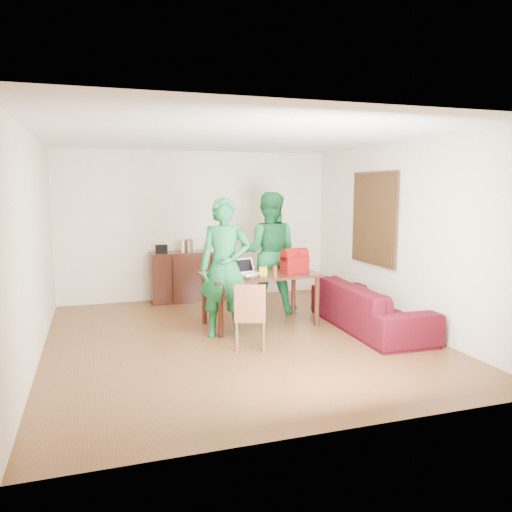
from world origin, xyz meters
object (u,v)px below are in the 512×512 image
object	(u,v)px
chair	(250,329)
person_near	(225,268)
laptop	(250,272)
table	(260,280)
sofa	(370,306)
bottle	(275,271)
red_bag	(295,263)
person_far	(269,252)

from	to	relation	value
chair	person_near	world-z (taller)	person_near
chair	laptop	size ratio (longest dim) A/B	2.27
table	sofa	xyz separation A→B (m)	(1.45, -0.70, -0.35)
laptop	bottle	size ratio (longest dim) A/B	2.03
table	bottle	xyz separation A→B (m)	(0.10, -0.36, 0.19)
table	laptop	world-z (taller)	laptop
bottle	table	bearing A→B (deg)	105.87
table	red_bag	world-z (taller)	red_bag
red_bag	sofa	bearing A→B (deg)	-45.34
person_far	bottle	size ratio (longest dim) A/B	10.62
person_far	bottle	xyz separation A→B (m)	(-0.30, -1.11, -0.11)
laptop	red_bag	size ratio (longest dim) A/B	0.98
table	red_bag	distance (m)	0.58
person_near	red_bag	bearing A→B (deg)	35.76
laptop	sofa	distance (m)	1.81
person_far	sofa	bearing A→B (deg)	150.32
sofa	red_bag	bearing A→B (deg)	56.50
person_far	laptop	xyz separation A→B (m)	(-0.57, -0.80, -0.16)
person_near	laptop	bearing A→B (deg)	56.05
table	bottle	world-z (taller)	bottle
person_near	red_bag	distance (m)	1.22
bottle	sofa	bearing A→B (deg)	-14.29
table	sofa	distance (m)	1.64
table	bottle	distance (m)	0.42
chair	bottle	xyz separation A→B (m)	(0.58, 0.66, 0.62)
person_near	bottle	bearing A→B (deg)	22.81
person_near	sofa	world-z (taller)	person_near
table	chair	size ratio (longest dim) A/B	2.02
bottle	red_bag	world-z (taller)	red_bag
laptop	bottle	distance (m)	0.41
person_far	laptop	size ratio (longest dim) A/B	5.23
laptop	red_bag	bearing A→B (deg)	-21.52
table	laptop	bearing A→B (deg)	-167.83
chair	person_near	distance (m)	0.95
chair	person_far	size ratio (longest dim) A/B	0.43
person_near	red_bag	world-z (taller)	person_near
person_near	person_far	distance (m)	1.56
chair	person_far	distance (m)	2.11
table	bottle	size ratio (longest dim) A/B	9.32
chair	red_bag	distance (m)	1.55
laptop	sofa	xyz separation A→B (m)	(1.61, -0.65, -0.49)
person_far	sofa	xyz separation A→B (m)	(1.04, -1.45, -0.66)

